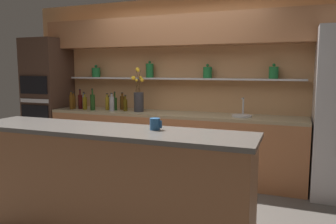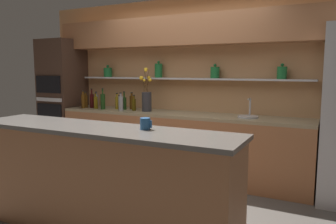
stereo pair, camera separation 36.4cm
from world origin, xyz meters
name	(u,v)px [view 2 (the right image)]	position (x,y,z in m)	size (l,w,h in m)	color
ground_plane	(138,207)	(0.00, 0.00, 0.00)	(12.00, 12.00, 0.00)	#4C4742
back_wall_unit	(191,69)	(0.00, 1.53, 1.55)	(5.20, 0.44, 2.60)	tan
back_counter_unit	(177,144)	(-0.09, 1.24, 0.46)	(3.73, 0.62, 0.92)	#99603D
island_counter	(99,180)	(0.00, -0.66, 0.51)	(2.69, 0.61, 1.02)	#99603D
oven_tower	(63,100)	(-2.29, 1.24, 1.02)	(0.63, 0.64, 2.04)	#3D281E
flower_vase	(147,99)	(-0.58, 1.21, 1.11)	(0.16, 0.18, 0.65)	#2D2D33
sink_fixture	(248,115)	(0.93, 1.25, 0.95)	(0.26, 0.26, 0.25)	#B7B7BC
bottle_spirit_0	(121,103)	(-1.00, 1.13, 1.03)	(0.07, 0.07, 0.27)	gray
bottle_oil_1	(117,103)	(-1.14, 1.23, 1.03)	(0.06, 0.06, 0.26)	olive
bottle_wine_2	(92,100)	(-1.62, 1.20, 1.04)	(0.07, 0.07, 0.31)	#380C0C
bottle_oil_3	(119,103)	(-1.19, 1.37, 1.00)	(0.05, 0.05, 0.21)	brown
bottle_oil_4	(134,104)	(-0.80, 1.19, 1.02)	(0.06, 0.06, 0.24)	#47380A
bottle_spirit_5	(83,101)	(-1.70, 1.09, 1.04)	(0.06, 0.06, 0.29)	#4C2D0C
bottle_oil_6	(96,102)	(-1.49, 1.14, 1.02)	(0.07, 0.07, 0.26)	brown
bottle_spirit_7	(132,102)	(-0.94, 1.35, 1.03)	(0.07, 0.07, 0.27)	#4C2D0C
bottle_spirit_8	(86,101)	(-1.73, 1.18, 1.03)	(0.06, 0.06, 0.26)	#4C2D0C
bottle_wine_9	(103,101)	(-1.32, 1.11, 1.05)	(0.07, 0.07, 0.34)	#193814
bottle_wine_10	(124,103)	(-1.00, 1.23, 1.02)	(0.07, 0.07, 0.29)	#193814
bottle_spirit_11	(96,100)	(-1.70, 1.42, 1.02)	(0.07, 0.07, 0.25)	gray
coffee_mug	(145,124)	(0.45, -0.57, 1.07)	(0.11, 0.09, 0.10)	#235184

